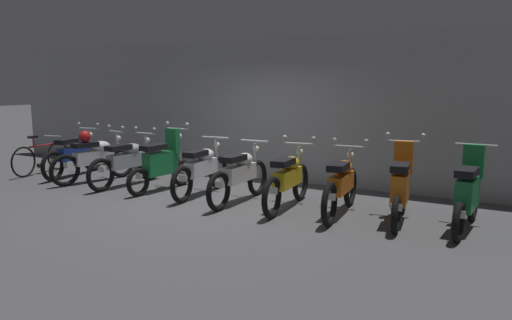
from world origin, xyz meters
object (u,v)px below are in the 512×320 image
(motorbike_slot_8, at_px, (401,187))
(motorbike_slot_5, at_px, (240,174))
(bicycle, at_px, (41,158))
(motorbike_slot_0, at_px, (74,154))
(motorbike_slot_9, at_px, (468,193))
(motorbike_slot_3, at_px, (162,163))
(motorbike_slot_4, at_px, (202,169))
(motorbike_slot_7, at_px, (341,184))
(motorbike_slot_1, at_px, (94,157))
(motorbike_slot_6, at_px, (288,179))
(motorbike_slot_2, at_px, (127,161))

(motorbike_slot_8, bearing_deg, motorbike_slot_5, -177.01)
(bicycle, bearing_deg, motorbike_slot_0, 11.11)
(motorbike_slot_9, bearing_deg, motorbike_slot_3, -178.53)
(motorbike_slot_3, distance_m, motorbike_slot_4, 0.90)
(motorbike_slot_7, bearing_deg, motorbike_slot_1, -179.18)
(motorbike_slot_3, distance_m, motorbike_slot_6, 2.69)
(motorbike_slot_0, bearing_deg, motorbike_slot_9, -0.36)
(motorbike_slot_0, height_order, motorbike_slot_8, motorbike_slot_8)
(motorbike_slot_3, distance_m, motorbike_slot_5, 1.79)
(motorbike_slot_1, xyz_separation_m, motorbike_slot_8, (6.27, 0.12, -0.00))
(motorbike_slot_4, relative_size, motorbike_slot_7, 1.00)
(motorbike_slot_8, relative_size, motorbike_slot_9, 1.00)
(motorbike_slot_7, height_order, bicycle, motorbike_slot_7)
(motorbike_slot_5, xyz_separation_m, motorbike_slot_8, (2.69, 0.14, 0.04))
(motorbike_slot_9, distance_m, bicycle, 8.99)
(motorbike_slot_4, bearing_deg, motorbike_slot_7, -0.68)
(motorbike_slot_7, height_order, motorbike_slot_9, motorbike_slot_9)
(motorbike_slot_8, bearing_deg, motorbike_slot_7, -177.01)
(bicycle, bearing_deg, motorbike_slot_5, -0.77)
(motorbike_slot_6, bearing_deg, motorbike_slot_0, 177.78)
(motorbike_slot_7, xyz_separation_m, motorbike_slot_8, (0.89, 0.05, 0.04))
(motorbike_slot_6, bearing_deg, motorbike_slot_1, -179.68)
(motorbike_slot_4, bearing_deg, motorbike_slot_1, -177.67)
(motorbike_slot_5, bearing_deg, bicycle, 179.23)
(motorbike_slot_1, bearing_deg, motorbike_slot_8, 1.13)
(motorbike_slot_9, bearing_deg, motorbike_slot_2, -178.65)
(motorbike_slot_3, xyz_separation_m, motorbike_slot_4, (0.89, 0.07, -0.04))
(motorbike_slot_0, bearing_deg, motorbike_slot_1, -14.47)
(motorbike_slot_2, relative_size, motorbike_slot_3, 1.16)
(motorbike_slot_8, bearing_deg, motorbike_slot_0, 179.12)
(motorbike_slot_8, bearing_deg, bicycle, -179.52)
(motorbike_slot_1, xyz_separation_m, motorbike_slot_3, (1.80, 0.04, -0.00))
(motorbike_slot_5, height_order, motorbike_slot_9, motorbike_slot_9)
(motorbike_slot_9, xyz_separation_m, bicycle, (-8.99, -0.13, -0.16))
(motorbike_slot_4, bearing_deg, motorbike_slot_2, -177.61)
(motorbike_slot_2, relative_size, motorbike_slot_9, 1.16)
(motorbike_slot_7, relative_size, motorbike_slot_8, 1.16)
(motorbike_slot_0, xyz_separation_m, motorbike_slot_6, (5.39, -0.21, 0.00))
(motorbike_slot_6, height_order, motorbike_slot_9, motorbike_slot_9)
(motorbike_slot_8, xyz_separation_m, bicycle, (-8.08, -0.07, -0.17))
(motorbike_slot_2, xyz_separation_m, motorbike_slot_6, (3.59, -0.01, 0.00))
(motorbike_slot_5, distance_m, motorbike_slot_7, 1.80)
(motorbike_slot_1, height_order, bicycle, motorbike_slot_1)
(motorbike_slot_3, xyz_separation_m, motorbike_slot_6, (2.69, -0.02, -0.04))
(motorbike_slot_0, xyz_separation_m, motorbike_slot_8, (7.18, -0.11, 0.04))
(motorbike_slot_5, height_order, motorbike_slot_8, motorbike_slot_8)
(motorbike_slot_6, xyz_separation_m, motorbike_slot_8, (1.79, 0.10, 0.04))
(motorbike_slot_1, height_order, motorbike_slot_2, same)
(motorbike_slot_2, xyz_separation_m, motorbike_slot_9, (6.28, 0.15, 0.03))
(motorbike_slot_6, distance_m, bicycle, 6.29)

